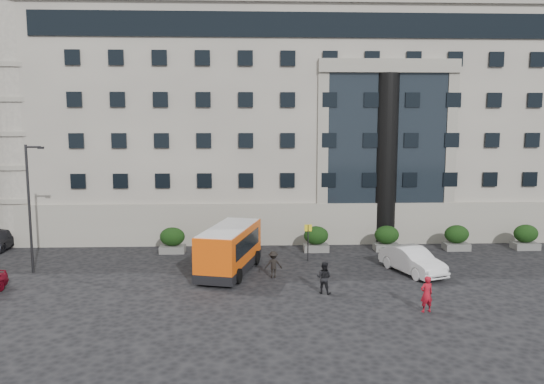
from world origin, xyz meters
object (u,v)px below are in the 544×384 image
Objects in this scene: hedge_a at (172,240)px; street_lamp at (30,204)px; red_truck at (40,211)px; pedestrian_a at (427,294)px; hedge_c at (316,239)px; white_taxi at (412,260)px; pedestrian_c at (273,264)px; hedge_b at (245,239)px; hedge_f at (526,237)px; hedge_d at (387,238)px; parked_car_d at (35,223)px; bus_stop_sign at (308,236)px; minibus at (230,247)px; hedge_e at (457,237)px; parked_car_c at (1,239)px; pedestrian_b at (324,278)px.

hedge_a is 9.89m from street_lamp.
pedestrian_a is at bearing -30.73° from red_truck.
white_taxi is at bearing -48.21° from hedge_c.
hedge_a is 9.55m from pedestrian_c.
hedge_b is 14.41m from street_lamp.
hedge_a is 26.00m from hedge_f.
hedge_f is 1.00× the size of pedestrian_a.
hedge_d is at bearing -148.98° from pedestrian_c.
parked_car_d is at bearing -42.38° from pedestrian_c.
minibus reaches higher than bus_stop_sign.
white_taxi is (23.63, -1.12, -3.55)m from street_lamp.
parked_car_d is at bearing 155.75° from hedge_b.
hedge_e is at bearing 0.00° from hedge_c.
hedge_d is 1.00× the size of hedge_e.
hedge_e is 0.39× the size of parked_car_c.
street_lamp is 1.68× the size of parked_car_c.
parked_car_d is (-5.06, 13.00, -3.71)m from street_lamp.
red_truck reaches higher than hedge_f.
parked_car_d is 24.82m from pedestrian_c.
hedge_f is 17.24m from pedestrian_a.
hedge_a is 19.12m from pedestrian_a.
street_lamp is 23.92m from white_taxi.
street_lamp is 4.90× the size of pedestrian_c.
pedestrian_b is at bearing -29.19° from parked_car_d.
hedge_c is 0.23× the size of street_lamp.
red_truck is (-5.50, 15.36, -3.03)m from street_lamp.
hedge_c is 26.08m from red_truck.
street_lamp reaches higher than pedestrian_c.
bus_stop_sign is at bearing -170.37° from hedge_f.
street_lamp is at bearing -173.46° from bus_stop_sign.
hedge_f is at bearing -124.42° from pedestrian_b.
parked_car_d is (-28.60, 8.20, -0.27)m from hedge_d.
parked_car_d is (-33.80, 8.20, -0.27)m from hedge_e.
pedestrian_a is (27.31, -14.58, 0.22)m from parked_car_c.
hedge_d is 0.23× the size of street_lamp.
hedge_c is 0.36× the size of red_truck.
hedge_c is at bearing 55.36° from minibus.
street_lamp is 1.68× the size of parked_car_d.
pedestrian_c is at bearing -20.51° from parked_car_c.
street_lamp is 1.10× the size of minibus.
pedestrian_b is at bearing -149.63° from hedge_f.
hedge_b is at bearing 180.00° from hedge_f.
white_taxi is (-5.11, -5.92, -0.11)m from hedge_e.
bus_stop_sign is (17.44, 2.00, -2.64)m from street_lamp.
street_lamp is 14.43m from parked_car_d.
bus_stop_sign is 25.07m from parked_car_d.
street_lamp is 4.37× the size of pedestrian_a.
minibus is at bearing -139.33° from hedge_c.
white_taxi is at bearing -2.70° from street_lamp.
red_truck is 2.80× the size of pedestrian_a.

